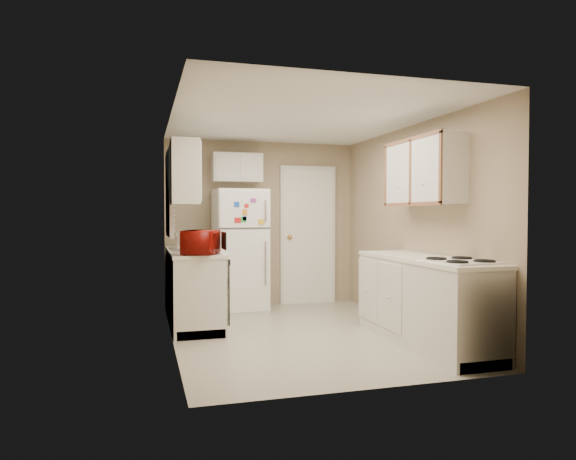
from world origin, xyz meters
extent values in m
plane|color=beige|center=(0.00, 0.00, 0.00)|extent=(3.80, 3.80, 0.00)
plane|color=white|center=(0.00, 0.00, 2.40)|extent=(3.80, 3.80, 0.00)
plane|color=tan|center=(-1.40, 0.00, 1.20)|extent=(3.80, 3.80, 0.00)
plane|color=tan|center=(1.40, 0.00, 1.20)|extent=(3.80, 3.80, 0.00)
plane|color=tan|center=(0.00, 1.90, 1.20)|extent=(2.80, 2.80, 0.00)
plane|color=tan|center=(0.00, -1.90, 1.20)|extent=(2.80, 2.80, 0.00)
cube|color=silver|center=(-1.10, 0.90, 0.45)|extent=(0.60, 1.80, 0.90)
cube|color=black|center=(-0.81, 0.30, 0.49)|extent=(0.03, 0.58, 0.72)
cube|color=gray|center=(-1.10, 1.05, 0.86)|extent=(0.54, 0.74, 0.16)
imported|color=maroon|center=(-1.08, 0.19, 1.05)|extent=(0.54, 0.42, 0.32)
imported|color=white|center=(-1.08, 1.28, 1.00)|extent=(0.09, 0.09, 0.19)
cube|color=silver|center=(-1.36, 1.05, 1.60)|extent=(0.10, 0.98, 1.08)
cube|color=silver|center=(-1.25, 0.22, 1.80)|extent=(0.30, 0.45, 0.70)
cube|color=white|center=(-0.40, 1.51, 0.84)|extent=(0.70, 0.68, 1.68)
cube|color=silver|center=(-0.40, 1.75, 2.00)|extent=(0.70, 0.30, 0.40)
cube|color=white|center=(0.70, 1.86, 1.02)|extent=(0.86, 0.06, 2.08)
cube|color=silver|center=(1.10, -0.80, 0.45)|extent=(0.60, 2.00, 0.90)
cube|color=white|center=(1.13, -1.35, 0.39)|extent=(0.56, 0.67, 0.77)
cube|color=silver|center=(1.25, -0.50, 1.80)|extent=(0.30, 1.20, 0.70)
camera|label=1|loc=(-1.70, -5.47, 1.35)|focal=32.00mm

